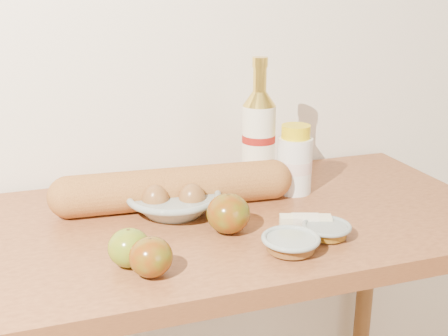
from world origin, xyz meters
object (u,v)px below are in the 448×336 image
Objects in this scene: bourbon_bottle at (259,139)px; cream_bottle at (295,161)px; table at (220,269)px; egg_bowl at (174,199)px; baguette at (175,188)px.

bourbon_bottle reaches higher than cream_bottle.
table is 7.35× the size of cream_bottle.
bourbon_bottle reaches higher than egg_bowl.
bourbon_bottle is 0.25m from egg_bowl.
cream_bottle reaches higher than table.
cream_bottle is 0.66× the size of egg_bowl.
baguette is at bearing -167.78° from bourbon_bottle.
baguette is (-0.21, -0.03, -0.08)m from bourbon_bottle.
egg_bowl is (-0.08, 0.06, 0.15)m from table.
table is 0.18m from egg_bowl.
bourbon_bottle is at bearing 41.62° from table.
egg_bowl is at bearing 145.18° from table.
bourbon_bottle is at bearing 15.57° from egg_bowl.
baguette reaches higher than egg_bowl.
bourbon_bottle is 0.23m from baguette.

